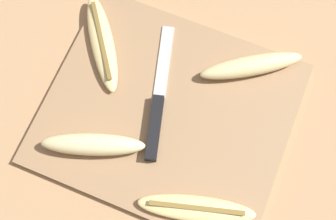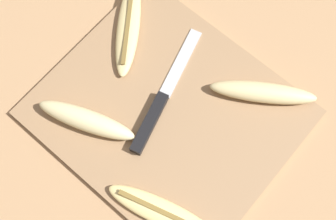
{
  "view_description": "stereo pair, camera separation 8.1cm",
  "coord_description": "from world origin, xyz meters",
  "px_view_note": "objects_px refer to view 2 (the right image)",
  "views": [
    {
      "loc": [
        0.1,
        -0.24,
        0.79
      ],
      "look_at": [
        0.0,
        0.0,
        0.02
      ],
      "focal_mm": 50.0,
      "sensor_mm": 36.0,
      "label": 1
    },
    {
      "loc": [
        0.17,
        -0.19,
        0.79
      ],
      "look_at": [
        0.0,
        0.0,
        0.02
      ],
      "focal_mm": 50.0,
      "sensor_mm": 36.0,
      "label": 2
    }
  ],
  "objects_px": {
    "banana_spotted_left": "(128,27)",
    "banana_soft_right": "(86,120)",
    "banana_golden_short": "(162,212)",
    "knife": "(156,111)",
    "banana_ripe_center": "(263,92)"
  },
  "relations": [
    {
      "from": "banana_soft_right",
      "to": "banana_ripe_center",
      "type": "bearing_deg",
      "value": 50.12
    },
    {
      "from": "banana_spotted_left",
      "to": "knife",
      "type": "bearing_deg",
      "value": -31.76
    },
    {
      "from": "banana_spotted_left",
      "to": "banana_golden_short",
      "type": "relative_size",
      "value": 0.94
    },
    {
      "from": "banana_golden_short",
      "to": "knife",
      "type": "bearing_deg",
      "value": 134.76
    },
    {
      "from": "banana_golden_short",
      "to": "banana_ripe_center",
      "type": "height_order",
      "value": "banana_ripe_center"
    },
    {
      "from": "banana_soft_right",
      "to": "banana_golden_short",
      "type": "bearing_deg",
      "value": -9.11
    },
    {
      "from": "banana_ripe_center",
      "to": "banana_golden_short",
      "type": "bearing_deg",
      "value": -89.88
    },
    {
      "from": "banana_spotted_left",
      "to": "banana_ripe_center",
      "type": "xyz_separation_m",
      "value": [
        0.27,
        0.06,
        0.01
      ]
    },
    {
      "from": "knife",
      "to": "banana_soft_right",
      "type": "bearing_deg",
      "value": -145.44
    },
    {
      "from": "banana_golden_short",
      "to": "banana_ripe_center",
      "type": "relative_size",
      "value": 1.12
    },
    {
      "from": "knife",
      "to": "banana_spotted_left",
      "type": "distance_m",
      "value": 0.17
    },
    {
      "from": "knife",
      "to": "banana_ripe_center",
      "type": "xyz_separation_m",
      "value": [
        0.12,
        0.15,
        0.01
      ]
    },
    {
      "from": "banana_spotted_left",
      "to": "banana_soft_right",
      "type": "relative_size",
      "value": 1.04
    },
    {
      "from": "banana_spotted_left",
      "to": "banana_soft_right",
      "type": "distance_m",
      "value": 0.19
    },
    {
      "from": "banana_spotted_left",
      "to": "banana_ripe_center",
      "type": "bearing_deg",
      "value": 11.87
    }
  ]
}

